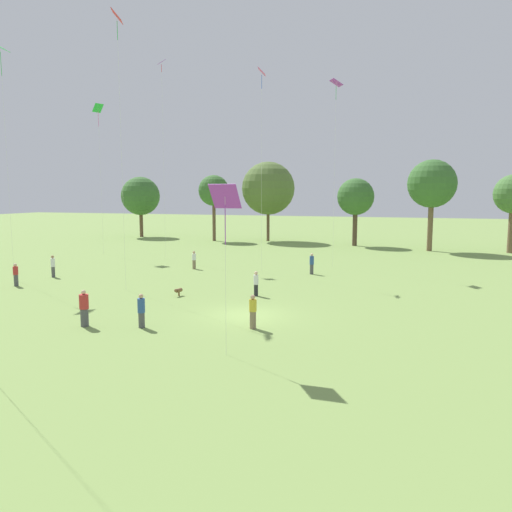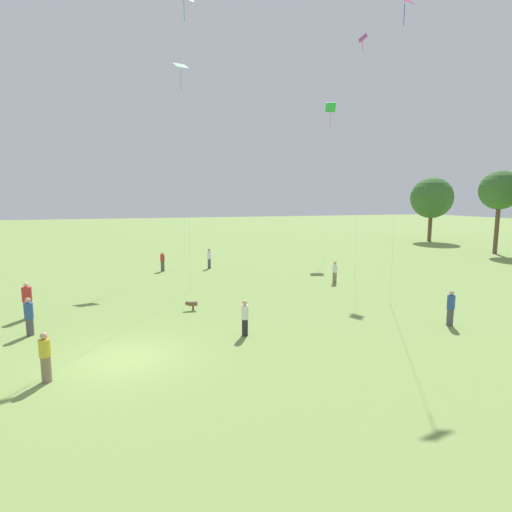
{
  "view_description": "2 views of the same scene",
  "coord_description": "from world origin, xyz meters",
  "px_view_note": "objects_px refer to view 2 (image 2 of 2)",
  "views": [
    {
      "loc": [
        8.93,
        -25.9,
        6.82
      ],
      "look_at": [
        -0.63,
        3.74,
        2.88
      ],
      "focal_mm": 35.0,
      "sensor_mm": 36.0,
      "label": 1
    },
    {
      "loc": [
        15.67,
        0.22,
        6.16
      ],
      "look_at": [
        -2.15,
        6.06,
        3.49
      ],
      "focal_mm": 28.0,
      "sensor_mm": 36.0,
      "label": 2
    }
  ],
  "objects_px": {
    "person_8": "(451,308)",
    "kite_7": "(362,57)",
    "kite_4": "(404,19)",
    "person_4": "(209,258)",
    "person_6": "(162,262)",
    "person_1": "(335,272)",
    "kite_9": "(331,114)",
    "person_5": "(245,318)",
    "kite_6": "(181,74)",
    "person_10": "(45,357)",
    "person_9": "(29,317)",
    "kite_3": "(184,10)",
    "person_2": "(27,301)",
    "dog_0": "(192,304)"
  },
  "relations": [
    {
      "from": "person_1",
      "to": "kite_9",
      "type": "xyz_separation_m",
      "value": [
        -14.52,
        7.15,
        14.54
      ]
    },
    {
      "from": "kite_7",
      "to": "person_10",
      "type": "bearing_deg",
      "value": 34.59
    },
    {
      "from": "kite_9",
      "to": "person_6",
      "type": "bearing_deg",
      "value": 79.41
    },
    {
      "from": "person_9",
      "to": "person_1",
      "type": "bearing_deg",
      "value": 176.13
    },
    {
      "from": "person_4",
      "to": "kite_4",
      "type": "height_order",
      "value": "kite_4"
    },
    {
      "from": "person_8",
      "to": "kite_7",
      "type": "distance_m",
      "value": 24.27
    },
    {
      "from": "kite_6",
      "to": "person_10",
      "type": "bearing_deg",
      "value": -77.66
    },
    {
      "from": "person_1",
      "to": "dog_0",
      "type": "xyz_separation_m",
      "value": [
        4.06,
        -11.25,
        -0.45
      ]
    },
    {
      "from": "person_6",
      "to": "kite_6",
      "type": "xyz_separation_m",
      "value": [
        -2.39,
        2.31,
        16.18
      ]
    },
    {
      "from": "person_9",
      "to": "kite_3",
      "type": "xyz_separation_m",
      "value": [
        -6.2,
        8.3,
        16.62
      ]
    },
    {
      "from": "person_2",
      "to": "dog_0",
      "type": "relative_size",
      "value": 2.73
    },
    {
      "from": "person_4",
      "to": "kite_4",
      "type": "distance_m",
      "value": 22.75
    },
    {
      "from": "person_1",
      "to": "person_9",
      "type": "bearing_deg",
      "value": -51.98
    },
    {
      "from": "person_2",
      "to": "person_8",
      "type": "xyz_separation_m",
      "value": [
        7.78,
        19.97,
        -0.05
      ]
    },
    {
      "from": "kite_3",
      "to": "kite_7",
      "type": "xyz_separation_m",
      "value": [
        -5.33,
        15.89,
        0.63
      ]
    },
    {
      "from": "person_5",
      "to": "kite_6",
      "type": "distance_m",
      "value": 25.98
    },
    {
      "from": "person_4",
      "to": "person_5",
      "type": "height_order",
      "value": "person_4"
    },
    {
      "from": "person_2",
      "to": "kite_9",
      "type": "bearing_deg",
      "value": -41.73
    },
    {
      "from": "person_10",
      "to": "kite_3",
      "type": "relative_size",
      "value": 0.09
    },
    {
      "from": "dog_0",
      "to": "person_5",
      "type": "bearing_deg",
      "value": -151.82
    },
    {
      "from": "person_9",
      "to": "kite_7",
      "type": "relative_size",
      "value": 0.09
    },
    {
      "from": "kite_4",
      "to": "kite_3",
      "type": "bearing_deg",
      "value": 179.64
    },
    {
      "from": "person_6",
      "to": "kite_7",
      "type": "distance_m",
      "value": 24.42
    },
    {
      "from": "kite_6",
      "to": "kite_3",
      "type": "bearing_deg",
      "value": -64.76
    },
    {
      "from": "person_8",
      "to": "kite_4",
      "type": "distance_m",
      "value": 15.53
    },
    {
      "from": "person_9",
      "to": "kite_7",
      "type": "bearing_deg",
      "value": -175.58
    },
    {
      "from": "kite_4",
      "to": "kite_9",
      "type": "xyz_separation_m",
      "value": [
        -20.83,
        6.96,
        -0.42
      ]
    },
    {
      "from": "person_4",
      "to": "person_10",
      "type": "relative_size",
      "value": 1.03
    },
    {
      "from": "kite_7",
      "to": "dog_0",
      "type": "bearing_deg",
      "value": 28.18
    },
    {
      "from": "person_2",
      "to": "kite_3",
      "type": "distance_m",
      "value": 19.11
    },
    {
      "from": "person_5",
      "to": "person_6",
      "type": "relative_size",
      "value": 0.98
    },
    {
      "from": "kite_9",
      "to": "person_1",
      "type": "bearing_deg",
      "value": 126.72
    },
    {
      "from": "person_6",
      "to": "person_4",
      "type": "bearing_deg",
      "value": 95.55
    },
    {
      "from": "person_8",
      "to": "kite_9",
      "type": "distance_m",
      "value": 29.85
    },
    {
      "from": "person_8",
      "to": "kite_6",
      "type": "xyz_separation_m",
      "value": [
        -22.05,
        -9.75,
        16.14
      ]
    },
    {
      "from": "person_1",
      "to": "person_10",
      "type": "height_order",
      "value": "person_10"
    },
    {
      "from": "kite_9",
      "to": "person_2",
      "type": "bearing_deg",
      "value": 96.06
    },
    {
      "from": "person_4",
      "to": "kite_4",
      "type": "xyz_separation_m",
      "value": [
        15.38,
        7.76,
        14.87
      ]
    },
    {
      "from": "person_6",
      "to": "person_10",
      "type": "bearing_deg",
      "value": -11.63
    },
    {
      "from": "person_1",
      "to": "person_4",
      "type": "relative_size",
      "value": 0.92
    },
    {
      "from": "person_4",
      "to": "person_5",
      "type": "distance_m",
      "value": 18.15
    },
    {
      "from": "person_4",
      "to": "person_1",
      "type": "bearing_deg",
      "value": -119.62
    },
    {
      "from": "person_6",
      "to": "person_8",
      "type": "distance_m",
      "value": 23.06
    },
    {
      "from": "person_6",
      "to": "person_8",
      "type": "height_order",
      "value": "person_8"
    },
    {
      "from": "person_5",
      "to": "person_10",
      "type": "distance_m",
      "value": 8.07
    },
    {
      "from": "person_8",
      "to": "person_9",
      "type": "bearing_deg",
      "value": 11.35
    },
    {
      "from": "person_1",
      "to": "person_8",
      "type": "xyz_separation_m",
      "value": [
        10.7,
        0.4,
        0.07
      ]
    },
    {
      "from": "person_5",
      "to": "kite_3",
      "type": "xyz_separation_m",
      "value": [
        -9.32,
        -1.01,
        16.65
      ]
    },
    {
      "from": "person_4",
      "to": "person_10",
      "type": "xyz_separation_m",
      "value": [
        20.37,
        -9.77,
        -0.05
      ]
    },
    {
      "from": "kite_3",
      "to": "person_1",
      "type": "bearing_deg",
      "value": 18.57
    }
  ]
}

